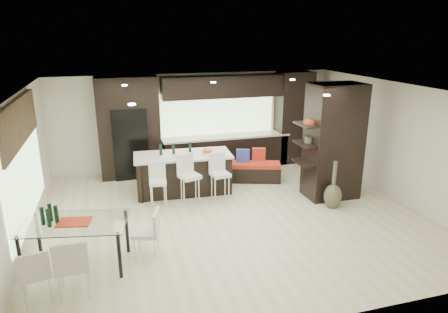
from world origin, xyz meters
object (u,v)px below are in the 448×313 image
object	(u,v)px
chair_near	(73,268)
chair_end	(146,236)
chair_far	(36,276)
kitchen_island	(183,173)
stool_mid	(190,185)
stool_left	(158,190)
dining_table	(77,244)
stool_right	(220,183)
floor_vase	(334,185)
bench	(255,172)

from	to	relation	value
chair_near	chair_end	distance (m)	1.39
chair_end	chair_far	bearing A→B (deg)	131.48
kitchen_island	stool_mid	xyz separation A→B (m)	(0.00, -0.81, -0.01)
kitchen_island	chair_near	distance (m)	4.25
kitchen_island	chair_far	distance (m)	4.53
stool_left	dining_table	distance (m)	2.54
stool_right	chair_near	bearing A→B (deg)	-145.92
stool_left	stool_right	distance (m)	1.43
floor_vase	dining_table	world-z (taller)	floor_vase
dining_table	floor_vase	bearing A→B (deg)	21.21
stool_right	floor_vase	distance (m)	2.56
stool_right	chair_end	bearing A→B (deg)	-142.15
kitchen_island	dining_table	world-z (taller)	kitchen_island
stool_right	bench	world-z (taller)	stool_right
chair_end	bench	bearing A→B (deg)	-29.75
chair_end	dining_table	bearing A→B (deg)	106.68
chair_near	chair_far	xyz separation A→B (m)	(-0.53, 0.03, -0.05)
kitchen_island	stool_right	world-z (taller)	kitchen_island
kitchen_island	chair_far	world-z (taller)	kitchen_island
bench	chair_near	size ratio (longest dim) A/B	1.45
stool_right	chair_end	world-z (taller)	stool_right
floor_vase	stool_mid	bearing A→B (deg)	161.30
kitchen_island	stool_mid	distance (m)	0.81
floor_vase	dining_table	bearing A→B (deg)	-170.19
stool_left	chair_near	bearing A→B (deg)	-114.60
bench	chair_end	bearing A→B (deg)	-118.09
bench	floor_vase	size ratio (longest dim) A/B	1.19
chair_far	chair_near	bearing A→B (deg)	-14.00
floor_vase	chair_end	world-z (taller)	floor_vase
stool_right	dining_table	size ratio (longest dim) A/B	0.54
stool_left	chair_near	xyz separation A→B (m)	(-1.60, -2.78, 0.03)
chair_near	bench	bearing A→B (deg)	40.53
stool_left	chair_near	distance (m)	3.20
bench	stool_right	bearing A→B (deg)	-122.53
kitchen_island	dining_table	xyz separation A→B (m)	(-2.31, -2.77, -0.08)
stool_right	stool_mid	bearing A→B (deg)	172.31
stool_mid	chair_far	bearing A→B (deg)	-154.95
chair_end	stool_mid	bearing A→B (deg)	-14.21
stool_mid	chair_end	world-z (taller)	stool_mid
kitchen_island	bench	world-z (taller)	kitchen_island
dining_table	stool_mid	bearing A→B (deg)	51.69
chair_near	stool_mid	bearing A→B (deg)	49.07
stool_right	floor_vase	size ratio (longest dim) A/B	0.83
stool_left	chair_end	bearing A→B (deg)	-97.73
kitchen_island	chair_end	world-z (taller)	kitchen_island
dining_table	bench	bearing A→B (deg)	46.32
stool_mid	bench	distance (m)	2.24
stool_left	chair_end	distance (m)	2.03
dining_table	chair_far	world-z (taller)	dining_table
stool_left	stool_right	bearing A→B (deg)	4.70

